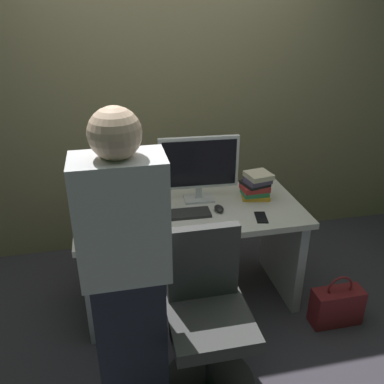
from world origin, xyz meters
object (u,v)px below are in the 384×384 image
(cup_near_keyboard, at_px, (122,214))
(book_stack, at_px, (256,185))
(mouse, at_px, (219,209))
(desk, at_px, (190,238))
(person_at_desk, at_px, (127,275))
(handbag, at_px, (337,306))
(keyboard, at_px, (177,214))
(office_chair, at_px, (208,321))
(cup_by_monitor, at_px, (127,194))
(monitor, at_px, (199,166))
(cell_phone, at_px, (261,217))

(cup_near_keyboard, bearing_deg, book_stack, 7.61)
(cup_near_keyboard, xyz_separation_m, book_stack, (0.93, 0.12, 0.05))
(mouse, bearing_deg, book_stack, 23.74)
(desk, relative_size, person_at_desk, 0.91)
(person_at_desk, distance_m, handbag, 1.58)
(keyboard, bearing_deg, handbag, -18.92)
(office_chair, bearing_deg, cup_by_monitor, 110.60)
(mouse, distance_m, handbag, 1.04)
(monitor, xyz_separation_m, cell_phone, (0.33, -0.34, -0.25))
(office_chair, relative_size, cell_phone, 6.53)
(monitor, distance_m, cell_phone, 0.54)
(person_at_desk, xyz_separation_m, monitor, (0.55, 0.89, 0.16))
(office_chair, distance_m, keyboard, 0.72)
(person_at_desk, xyz_separation_m, book_stack, (0.95, 0.84, -0.00))
(cup_by_monitor, distance_m, book_stack, 0.90)
(monitor, xyz_separation_m, keyboard, (-0.19, -0.20, -0.25))
(keyboard, height_order, cell_phone, keyboard)
(office_chair, height_order, cup_near_keyboard, office_chair)
(person_at_desk, bearing_deg, keyboard, 62.35)
(monitor, bearing_deg, cell_phone, -45.38)
(cup_near_keyboard, height_order, handbag, cup_near_keyboard)
(mouse, height_order, handbag, mouse)
(office_chair, relative_size, person_at_desk, 0.57)
(cup_by_monitor, height_order, cell_phone, cup_by_monitor)
(mouse, distance_m, cell_phone, 0.28)
(keyboard, bearing_deg, office_chair, -83.91)
(cell_phone, bearing_deg, office_chair, -122.21)
(keyboard, relative_size, book_stack, 2.07)
(mouse, bearing_deg, desk, 160.72)
(monitor, bearing_deg, person_at_desk, -121.71)
(book_stack, relative_size, handbag, 0.55)
(desk, height_order, cup_near_keyboard, cup_near_keyboard)
(desk, xyz_separation_m, office_chair, (-0.05, -0.71, -0.09))
(mouse, xyz_separation_m, cell_phone, (0.24, -0.15, -0.01))
(handbag, bearing_deg, book_stack, 129.35)
(cup_near_keyboard, height_order, cell_phone, cup_near_keyboard)
(desk, bearing_deg, cup_near_keyboard, -173.10)
(book_stack, bearing_deg, mouse, -156.26)
(handbag, bearing_deg, cell_phone, 153.84)
(cup_by_monitor, bearing_deg, person_at_desk, -93.76)
(monitor, height_order, mouse, monitor)
(cup_near_keyboard, xyz_separation_m, cup_by_monitor, (0.05, 0.27, 0.01))
(monitor, relative_size, cell_phone, 3.76)
(desk, distance_m, office_chair, 0.72)
(person_at_desk, xyz_separation_m, cell_phone, (0.88, 0.56, -0.10))
(office_chair, bearing_deg, handbag, 14.94)
(book_stack, bearing_deg, office_chair, -124.36)
(keyboard, xyz_separation_m, cell_phone, (0.52, -0.14, -0.01))
(person_at_desk, distance_m, cup_by_monitor, 0.99)
(cup_near_keyboard, height_order, cup_by_monitor, cup_by_monitor)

